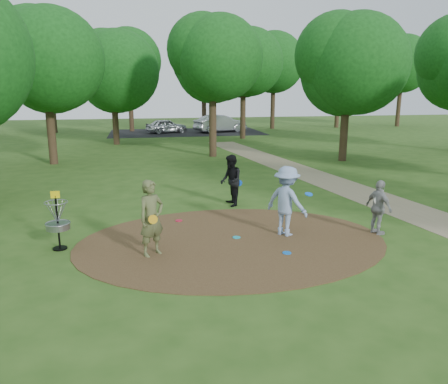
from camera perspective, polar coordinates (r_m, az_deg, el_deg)
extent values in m
plane|color=#2D5119|center=(11.92, 1.11, -6.48)|extent=(100.00, 100.00, 0.00)
cylinder|color=#47301C|center=(11.91, 1.11, -6.43)|extent=(8.40, 8.40, 0.02)
cube|color=#8C7A5B|center=(16.21, 22.61, -2.09)|extent=(7.55, 39.89, 0.01)
cube|color=black|center=(41.38, -4.95, 7.79)|extent=(14.00, 8.00, 0.01)
imported|color=#575E36|center=(10.83, -9.45, -3.41)|extent=(0.83, 0.77, 1.91)
cylinder|color=yellow|center=(10.55, -9.26, -3.55)|extent=(0.22, 0.06, 0.22)
imported|color=#8AA2CE|center=(12.26, 8.17, -1.21)|extent=(1.36, 1.46, 1.97)
cylinder|color=blue|center=(12.48, 11.02, -0.28)|extent=(0.26, 0.26, 0.08)
imported|color=black|center=(15.25, 0.90, 1.50)|extent=(0.71, 0.90, 1.81)
cylinder|color=blue|center=(15.34, 1.98, 1.18)|extent=(0.23, 0.12, 0.22)
imported|color=#959597|center=(13.02, 19.56, -1.92)|extent=(0.59, 0.98, 1.57)
cylinder|color=silver|center=(12.92, 19.35, -1.03)|extent=(0.23, 0.12, 0.22)
cylinder|color=#19AFC8|center=(12.15, 1.65, -5.94)|extent=(0.22, 0.22, 0.02)
cylinder|color=blue|center=(11.16, 8.21, -7.87)|extent=(0.22, 0.22, 0.02)
cylinder|color=red|center=(13.70, -5.92, -3.74)|extent=(0.22, 0.22, 0.02)
imported|color=#B5B8BD|center=(40.83, -7.52, 8.55)|extent=(4.04, 2.59, 1.28)
imported|color=#A4A4AB|center=(41.20, -0.49, 8.94)|extent=(5.19, 3.31, 1.62)
cylinder|color=black|center=(11.94, -20.88, -3.94)|extent=(0.05, 0.05, 1.35)
cylinder|color=black|center=(12.14, -20.62, -6.89)|extent=(0.36, 0.36, 0.04)
cylinder|color=gray|center=(11.96, -20.85, -4.19)|extent=(0.60, 0.60, 0.16)
torus|color=gray|center=(11.93, -20.89, -3.82)|extent=(0.63, 0.63, 0.03)
torus|color=gray|center=(11.79, -21.11, -1.27)|extent=(0.58, 0.58, 0.02)
cube|color=yellow|center=(11.74, -21.19, -0.32)|extent=(0.22, 0.02, 0.18)
cylinder|color=#332316|center=(25.47, -21.66, 7.66)|extent=(0.44, 0.44, 3.80)
sphere|color=#124413|center=(25.40, -22.34, 15.23)|extent=(5.35, 5.35, 5.35)
cylinder|color=#332316|center=(26.39, -1.48, 9.18)|extent=(0.44, 0.44, 4.18)
sphere|color=#124413|center=(26.35, -1.53, 16.66)|extent=(4.91, 4.91, 4.91)
cylinder|color=#332316|center=(25.71, 15.42, 7.95)|extent=(0.44, 0.44, 3.61)
sphere|color=#124413|center=(25.63, 15.90, 15.32)|extent=(5.46, 5.46, 5.46)
cylinder|color=#332316|center=(33.07, -14.00, 9.00)|extent=(0.44, 0.44, 3.42)
sphere|color=#124413|center=(33.00, -14.33, 14.70)|extent=(5.76, 5.76, 5.76)
cylinder|color=#332316|center=(35.98, 2.48, 10.47)|extent=(0.44, 0.44, 4.37)
sphere|color=#124413|center=(35.98, 2.54, 16.29)|extent=(5.35, 5.35, 5.35)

